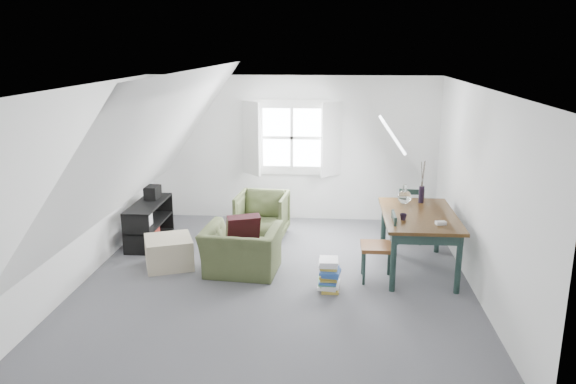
# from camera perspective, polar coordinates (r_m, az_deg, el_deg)

# --- Properties ---
(floor) EXTENTS (5.50, 5.50, 0.00)m
(floor) POSITION_cam_1_polar(r_m,az_deg,el_deg) (7.46, -1.20, -8.93)
(floor) COLOR #525257
(floor) RESTS_ON ground
(ceiling) EXTENTS (5.50, 5.50, 0.00)m
(ceiling) POSITION_cam_1_polar(r_m,az_deg,el_deg) (6.85, -1.32, 10.60)
(ceiling) COLOR white
(ceiling) RESTS_ON wall_back
(wall_back) EXTENTS (5.00, 0.00, 5.00)m
(wall_back) POSITION_cam_1_polar(r_m,az_deg,el_deg) (9.73, 0.40, 4.42)
(wall_back) COLOR white
(wall_back) RESTS_ON ground
(wall_front) EXTENTS (5.00, 0.00, 5.00)m
(wall_front) POSITION_cam_1_polar(r_m,az_deg,el_deg) (4.46, -4.91, -8.34)
(wall_front) COLOR white
(wall_front) RESTS_ON ground
(wall_left) EXTENTS (0.00, 5.50, 5.50)m
(wall_left) POSITION_cam_1_polar(r_m,az_deg,el_deg) (7.71, -20.07, 0.76)
(wall_left) COLOR white
(wall_left) RESTS_ON ground
(wall_right) EXTENTS (0.00, 5.50, 5.50)m
(wall_right) POSITION_cam_1_polar(r_m,az_deg,el_deg) (7.24, 18.83, -0.01)
(wall_right) COLOR white
(wall_right) RESTS_ON ground
(slope_left) EXTENTS (3.19, 5.50, 4.48)m
(slope_left) POSITION_cam_1_polar(r_m,az_deg,el_deg) (7.26, -13.58, 4.66)
(slope_left) COLOR white
(slope_left) RESTS_ON wall_left
(slope_right) EXTENTS (3.19, 5.50, 4.48)m
(slope_right) POSITION_cam_1_polar(r_m,az_deg,el_deg) (6.95, 11.56, 4.34)
(slope_right) COLOR white
(slope_right) RESTS_ON wall_right
(dormer_window) EXTENTS (1.71, 0.35, 1.30)m
(dormer_window) POSITION_cam_1_polar(r_m,az_deg,el_deg) (9.62, 0.37, 5.51)
(dormer_window) COLOR white
(dormer_window) RESTS_ON wall_back
(skylight) EXTENTS (0.35, 0.75, 0.47)m
(skylight) POSITION_cam_1_polar(r_m,az_deg,el_deg) (8.23, 10.52, 5.77)
(skylight) COLOR white
(skylight) RESTS_ON slope_right
(armchair_near) EXTENTS (1.07, 0.95, 0.64)m
(armchair_near) POSITION_cam_1_polar(r_m,az_deg,el_deg) (7.71, -4.69, -8.18)
(armchair_near) COLOR #3E4827
(armchair_near) RESTS_ON floor
(armchair_far) EXTENTS (0.84, 0.86, 0.73)m
(armchair_far) POSITION_cam_1_polar(r_m,az_deg,el_deg) (9.08, -2.61, -4.53)
(armchair_far) COLOR #3E4827
(armchair_far) RESTS_ON floor
(throw_pillow) EXTENTS (0.51, 0.41, 0.46)m
(throw_pillow) POSITION_cam_1_polar(r_m,az_deg,el_deg) (7.65, -4.60, -3.88)
(throw_pillow) COLOR black
(throw_pillow) RESTS_ON armchair_near
(ottoman) EXTENTS (0.80, 0.80, 0.41)m
(ottoman) POSITION_cam_1_polar(r_m,az_deg,el_deg) (8.00, -12.01, -5.99)
(ottoman) COLOR tan
(ottoman) RESTS_ON floor
(dining_table) EXTENTS (0.97, 1.61, 0.80)m
(dining_table) POSITION_cam_1_polar(r_m,az_deg,el_deg) (7.74, 13.15, -2.91)
(dining_table) COLOR #372310
(dining_table) RESTS_ON floor
(demijohn) EXTENTS (0.20, 0.20, 0.28)m
(demijohn) POSITION_cam_1_polar(r_m,az_deg,el_deg) (8.09, 11.74, -0.45)
(demijohn) COLOR silver
(demijohn) RESTS_ON dining_table
(vase_twigs) EXTENTS (0.08, 0.09, 0.61)m
(vase_twigs) POSITION_cam_1_polar(r_m,az_deg,el_deg) (8.21, 13.40, -0.16)
(vase_twigs) COLOR black
(vase_twigs) RESTS_ON dining_table
(cup) EXTENTS (0.11, 0.11, 0.08)m
(cup) POSITION_cam_1_polar(r_m,az_deg,el_deg) (7.39, 11.61, -2.81)
(cup) COLOR black
(cup) RESTS_ON dining_table
(paper_box) EXTENTS (0.14, 0.11, 0.04)m
(paper_box) POSITION_cam_1_polar(r_m,az_deg,el_deg) (7.31, 15.26, -3.05)
(paper_box) COLOR white
(paper_box) RESTS_ON dining_table
(dining_chair_far) EXTENTS (0.42, 0.42, 0.90)m
(dining_chair_far) POSITION_cam_1_polar(r_m,az_deg,el_deg) (8.88, 12.20, -2.13)
(dining_chair_far) COLOR brown
(dining_chair_far) RESTS_ON floor
(dining_chair_near) EXTENTS (0.43, 0.43, 0.91)m
(dining_chair_near) POSITION_cam_1_polar(r_m,az_deg,el_deg) (7.39, 9.37, -5.39)
(dining_chair_near) COLOR brown
(dining_chair_near) RESTS_ON floor
(media_shelf) EXTENTS (0.41, 1.23, 0.63)m
(media_shelf) POSITION_cam_1_polar(r_m,az_deg,el_deg) (8.99, -13.99, -3.26)
(media_shelf) COLOR black
(media_shelf) RESTS_ON floor
(electronics_box) EXTENTS (0.22, 0.29, 0.22)m
(electronics_box) POSITION_cam_1_polar(r_m,az_deg,el_deg) (9.13, -13.59, -0.08)
(electronics_box) COLOR black
(electronics_box) RESTS_ON media_shelf
(magazine_stack) EXTENTS (0.30, 0.36, 0.41)m
(magazine_stack) POSITION_cam_1_polar(r_m,az_deg,el_deg) (7.11, 4.21, -8.40)
(magazine_stack) COLOR #B29933
(magazine_stack) RESTS_ON floor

